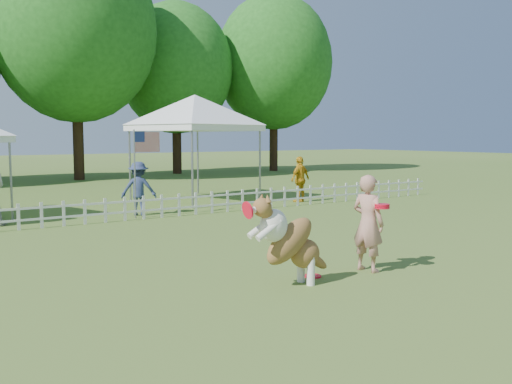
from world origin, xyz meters
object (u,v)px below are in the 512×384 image
Objects in this scene: flag_pole at (135,174)px; canopy_tent_right at (195,149)px; handler at (368,223)px; dog at (291,241)px; spectator_b at (139,189)px; frisbee_on_turf at (313,276)px; spectator_c at (300,179)px.

canopy_tent_right is at bearing 26.14° from flag_pole.
flag_pole is at bearing -3.26° from handler.
dog is (-1.55, -0.04, -0.11)m from handler.
handler is 0.67× the size of flag_pole.
handler is at bearing 120.26° from spectator_b.
frisbee_on_turf is at bearing -123.17° from canopy_tent_right.
spectator_c reaches higher than spectator_b.
spectator_b is at bearing -156.44° from canopy_tent_right.
handler is at bearing -98.62° from flag_pole.
spectator_b reaches higher than frisbee_on_turf.
frisbee_on_turf is 7.35m from flag_pole.
canopy_tent_right is (3.47, 10.02, 1.67)m from frisbee_on_turf.
handler is at bearing -11.82° from frisbee_on_turf.
handler is 1.56m from dog.
spectator_b is at bearing -13.33° from spectator_c.
spectator_c reaches higher than frisbee_on_turf.
spectator_c is (5.80, 0.48, -0.41)m from flag_pole.
dog is 0.89× the size of spectator_c.
flag_pole reaches higher than spectator_b.
flag_pole reaches higher than frisbee_on_turf.
dog is 4.94× the size of frisbee_on_turf.
frisbee_on_turf is 10.73m from canopy_tent_right.
handler is 1.06× the size of spectator_b.
dog is at bearing 37.04° from spectator_c.
handler is 5.76× the size of frisbee_on_turf.
spectator_c is at bearing -152.92° from spectator_b.
spectator_b is (-0.43, 7.95, -0.04)m from handler.
handler is 7.50m from flag_pole.
dog is 11.08m from canopy_tent_right.
frisbee_on_turf is at bearing 113.34° from spectator_b.
dog is 10.37m from spectator_c.
spectator_c is (2.55, -2.28, -0.95)m from canopy_tent_right.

